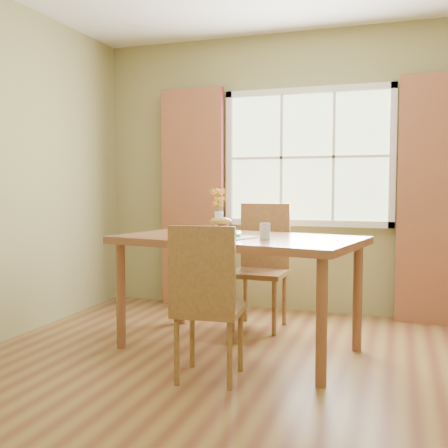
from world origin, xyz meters
TOP-DOWN VIEW (x-y plane):
  - room at (0.00, 0.00)m, footprint 4.24×3.84m
  - window at (0.00, 1.87)m, footprint 1.62×0.06m
  - curtain_left at (-1.15, 1.78)m, footprint 0.65×0.08m
  - curtain_right at (1.15, 1.78)m, footprint 0.65×0.08m
  - dining_table at (-0.28, 0.53)m, footprint 1.90×1.30m
  - chair_near at (-0.28, -0.18)m, footprint 0.45×0.45m
  - chair_far at (-0.28, 1.24)m, footprint 0.46×0.46m
  - placemat at (-0.38, 0.44)m, footprint 0.54×0.47m
  - plate at (-0.41, 0.42)m, footprint 0.37×0.37m
  - croissant_sandwich at (-0.40, 0.47)m, footprint 0.19×0.15m
  - water_glass at (-0.05, 0.41)m, footprint 0.08×0.08m
  - flower_vase at (-0.51, 0.75)m, footprint 0.15×0.15m

SIDE VIEW (x-z plane):
  - chair_near at x=-0.28m, z-range 0.05..1.04m
  - chair_far at x=-0.28m, z-range 0.05..1.12m
  - dining_table at x=-0.28m, z-range 0.34..1.19m
  - placemat at x=-0.38m, z-range 0.85..0.86m
  - plate at x=-0.41m, z-range 0.86..0.87m
  - water_glass at x=-0.05m, z-range 0.85..0.96m
  - croissant_sandwich at x=-0.40m, z-range 0.87..0.99m
  - flower_vase at x=-0.51m, z-range 0.89..1.25m
  - curtain_left at x=-1.15m, z-range 0.00..2.20m
  - curtain_right at x=1.15m, z-range 0.00..2.20m
  - room at x=0.00m, z-range -0.02..2.72m
  - window at x=0.00m, z-range 0.84..2.16m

